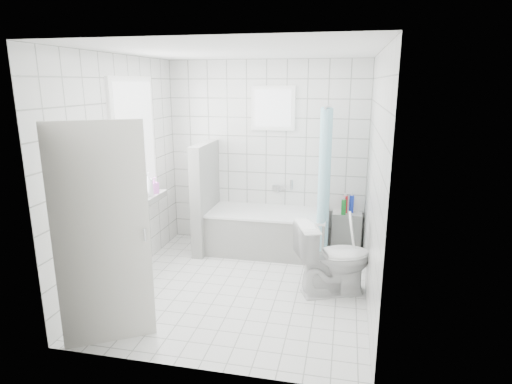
# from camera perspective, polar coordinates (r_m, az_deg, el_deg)

# --- Properties ---
(ground) EXTENTS (3.00, 3.00, 0.00)m
(ground) POSITION_cam_1_polar(r_m,az_deg,el_deg) (5.07, -1.95, -12.51)
(ground) COLOR white
(ground) RESTS_ON ground
(ceiling) EXTENTS (3.00, 3.00, 0.00)m
(ceiling) POSITION_cam_1_polar(r_m,az_deg,el_deg) (4.53, -2.24, 18.29)
(ceiling) COLOR white
(ceiling) RESTS_ON ground
(wall_back) EXTENTS (2.80, 0.02, 2.60)m
(wall_back) POSITION_cam_1_polar(r_m,az_deg,el_deg) (6.07, 1.36, 4.98)
(wall_back) COLOR white
(wall_back) RESTS_ON ground
(wall_front) EXTENTS (2.80, 0.02, 2.60)m
(wall_front) POSITION_cam_1_polar(r_m,az_deg,el_deg) (3.24, -8.54, -3.58)
(wall_front) COLOR white
(wall_front) RESTS_ON ground
(wall_left) EXTENTS (0.02, 3.00, 2.60)m
(wall_left) POSITION_cam_1_polar(r_m,az_deg,el_deg) (5.14, -17.41, 2.61)
(wall_left) COLOR white
(wall_left) RESTS_ON ground
(wall_right) EXTENTS (0.02, 3.00, 2.60)m
(wall_right) POSITION_cam_1_polar(r_m,az_deg,el_deg) (4.50, 15.47, 1.14)
(wall_right) COLOR white
(wall_right) RESTS_ON ground
(window_left) EXTENTS (0.01, 0.90, 1.40)m
(window_left) POSITION_cam_1_polar(r_m,az_deg,el_deg) (5.33, -15.67, 6.41)
(window_left) COLOR white
(window_left) RESTS_ON wall_left
(window_back) EXTENTS (0.50, 0.01, 0.50)m
(window_back) POSITION_cam_1_polar(r_m,az_deg,el_deg) (5.93, 2.29, 11.08)
(window_back) COLOR white
(window_back) RESTS_ON wall_back
(window_sill) EXTENTS (0.18, 1.02, 0.08)m
(window_sill) POSITION_cam_1_polar(r_m,az_deg,el_deg) (5.46, -14.73, -1.30)
(window_sill) COLOR white
(window_sill) RESTS_ON wall_left
(door) EXTENTS (0.71, 0.45, 2.00)m
(door) POSITION_cam_1_polar(r_m,az_deg,el_deg) (3.92, -19.79, -5.72)
(door) COLOR silver
(door) RESTS_ON ground
(bathtub) EXTENTS (1.61, 0.77, 0.58)m
(bathtub) POSITION_cam_1_polar(r_m,az_deg,el_deg) (5.95, 1.55, -5.28)
(bathtub) COLOR white
(bathtub) RESTS_ON ground
(partition_wall) EXTENTS (0.15, 0.85, 1.50)m
(partition_wall) POSITION_cam_1_polar(r_m,az_deg,el_deg) (5.97, -6.74, -0.67)
(partition_wall) COLOR white
(partition_wall) RESTS_ON ground
(tiled_ledge) EXTENTS (0.40, 0.24, 0.55)m
(tiled_ledge) POSITION_cam_1_polar(r_m,az_deg,el_deg) (6.10, 11.95, -5.22)
(tiled_ledge) COLOR white
(tiled_ledge) RESTS_ON ground
(toilet) EXTENTS (0.94, 0.74, 0.84)m
(toilet) POSITION_cam_1_polar(r_m,az_deg,el_deg) (4.84, 10.30, -8.63)
(toilet) COLOR white
(toilet) RESTS_ON ground
(curtain_rod) EXTENTS (0.02, 0.80, 0.02)m
(curtain_rod) POSITION_cam_1_polar(r_m,az_deg,el_deg) (5.50, 9.43, 11.16)
(curtain_rod) COLOR silver
(curtain_rod) RESTS_ON wall_back
(shower_curtain) EXTENTS (0.14, 0.48, 1.78)m
(shower_curtain) POSITION_cam_1_polar(r_m,az_deg,el_deg) (5.49, 8.98, 1.68)
(shower_curtain) COLOR #4BC0DD
(shower_curtain) RESTS_ON curtain_rod
(tub_faucet) EXTENTS (0.18, 0.06, 0.06)m
(tub_faucet) POSITION_cam_1_polar(r_m,az_deg,el_deg) (6.09, 3.08, 0.67)
(tub_faucet) COLOR silver
(tub_faucet) RESTS_ON wall_back
(sill_bottles) EXTENTS (0.17, 0.57, 0.30)m
(sill_bottles) POSITION_cam_1_polar(r_m,az_deg,el_deg) (5.49, -14.31, 0.53)
(sill_bottles) COLOR #30D7DB
(sill_bottles) RESTS_ON window_sill
(ledge_bottles) EXTENTS (0.17, 0.18, 0.24)m
(ledge_bottles) POSITION_cam_1_polar(r_m,az_deg,el_deg) (5.98, 12.03, -1.71)
(ledge_bottles) COLOR blue
(ledge_bottles) RESTS_ON tiled_ledge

